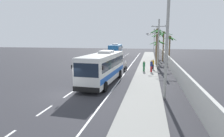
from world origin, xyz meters
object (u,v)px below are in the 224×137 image
coach_bus_foreground (103,67)px  utility_pole_nearest (167,39)px  pedestrian_midwalk (153,64)px  utility_pole_distant (154,41)px  pedestrian_near_kerb (144,66)px  palm_fourth (170,44)px  palm_nearest (158,46)px  palm_second (156,40)px  motorcycle_beside_bus (125,67)px  palm_third (164,39)px  pedestrian_far_walk (151,66)px  utility_pole_mid (158,42)px  palm_farthest (157,39)px  utility_pole_far (156,41)px  coach_bus_far_lane (116,51)px

coach_bus_foreground → utility_pole_nearest: 8.57m
pedestrian_midwalk → utility_pole_distant: bearing=-154.8°
pedestrian_near_kerb → palm_fourth: (4.49, 9.37, 3.12)m
coach_bus_foreground → pedestrian_near_kerb: 8.97m
palm_nearest → palm_second: (-0.17, 12.79, 1.01)m
motorcycle_beside_bus → palm_third: palm_third is taller
utility_pole_nearest → utility_pole_distant: 50.47m
pedestrian_far_walk → palm_third: palm_third is taller
pedestrian_far_walk → palm_fourth: bearing=163.5°
motorcycle_beside_bus → pedestrian_far_walk: (3.99, -0.63, 0.41)m
motorcycle_beside_bus → palm_third: 16.43m
utility_pole_mid → palm_farthest: size_ratio=1.19×
utility_pole_distant → palm_third: size_ratio=1.26×
coach_bus_foreground → utility_pole_distant: 46.45m
pedestrian_far_walk → palm_third: (2.59, 15.07, 3.85)m
pedestrian_far_walk → palm_second: palm_second is taller
utility_pole_far → palm_fourth: bearing=-79.5°
coach_bus_foreground → pedestrian_near_kerb: bearing=60.7°
utility_pole_nearest → palm_farthest: size_ratio=1.40×
pedestrian_far_walk → palm_nearest: palm_nearest is taller
pedestrian_midwalk → palm_nearest: palm_nearest is taller
utility_pole_far → utility_pole_distant: 16.82m
utility_pole_far → palm_third: bearing=-77.7°
palm_nearest → palm_fourth: bearing=-42.9°
utility_pole_mid → palm_fourth: utility_pole_mid is taller
utility_pole_nearest → pedestrian_near_kerb: bearing=100.1°
coach_bus_far_lane → utility_pole_nearest: bearing=-72.3°
utility_pole_nearest → utility_pole_mid: size_ratio=1.17×
coach_bus_foreground → pedestrian_far_walk: bearing=54.3°
pedestrian_near_kerb → utility_pole_distant: 38.36m
palm_nearest → palm_third: 4.05m
pedestrian_far_walk → utility_pole_mid: 5.89m
motorcycle_beside_bus → palm_nearest: bearing=63.5°
coach_bus_far_lane → palm_third: (11.78, -5.02, 2.96)m
utility_pole_distant → pedestrian_midwalk: bearing=-91.0°
coach_bus_far_lane → pedestrian_near_kerb: 21.49m
motorcycle_beside_bus → palm_fourth: palm_fourth is taller
palm_second → palm_farthest: bearing=-91.0°
utility_pole_distant → palm_second: bearing=-88.8°
pedestrian_midwalk → utility_pole_distant: utility_pole_distant is taller
coach_bus_foreground → palm_fourth: 19.43m
motorcycle_beside_bus → palm_fourth: 12.10m
palm_fourth → palm_farthest: bearing=-155.0°
coach_bus_far_lane → palm_farthest: size_ratio=1.56×
palm_nearest → utility_pole_far: bearing=91.2°
pedestrian_near_kerb → utility_pole_nearest: size_ratio=0.17×
palm_third → palm_fourth: 5.61m
utility_pole_nearest → palm_fourth: bearing=83.9°
motorcycle_beside_bus → palm_second: (5.21, 23.60, 3.93)m
coach_bus_far_lane → utility_pole_far: size_ratio=1.31×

